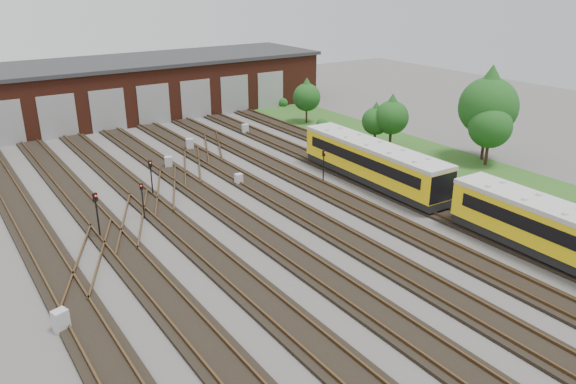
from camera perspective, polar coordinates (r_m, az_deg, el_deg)
ground at (r=34.08m, az=3.24°, el=-5.65°), size 120.00×120.00×0.00m
track_network at (r=34.36m, az=2.43°, el=-5.20°), size 30.40×70.00×0.33m
maintenance_shed at (r=67.81m, az=-17.81°, el=9.85°), size 51.00×12.50×6.35m
grass_verge at (r=53.00m, az=13.21°, el=3.79°), size 8.00×55.00×0.05m
metro_train at (r=34.81m, az=26.54°, el=-4.03°), size 2.93×46.47×2.98m
signal_mast_0 at (r=36.07m, az=-18.86°, el=-1.76°), size 0.29×0.28×3.12m
signal_mast_1 at (r=38.58m, az=-14.58°, el=-0.41°), size 0.25×0.24×2.51m
signal_mast_2 at (r=42.11m, az=-13.74°, el=1.83°), size 0.27×0.26×2.85m
signal_mast_3 at (r=43.89m, az=3.64°, el=3.04°), size 0.26×0.25×2.68m
relay_cabinet_0 at (r=28.41m, az=-22.08°, el=-12.02°), size 0.79×0.72×1.08m
relay_cabinet_1 at (r=48.72m, az=-12.04°, el=2.95°), size 0.77×0.71×1.02m
relay_cabinet_2 at (r=43.98m, az=-5.03°, el=1.28°), size 0.56×0.47×0.92m
relay_cabinet_3 at (r=58.42m, az=-4.37°, el=6.39°), size 0.70×0.62×1.03m
relay_cabinet_4 at (r=53.51m, az=-9.94°, el=4.78°), size 0.79×0.71×1.10m
tree_0 at (r=62.26m, az=1.92°, el=9.93°), size 3.03×3.03×5.03m
tree_1 at (r=53.49m, az=10.51°, el=7.86°), size 3.16×3.16×5.24m
tree_2 at (r=51.65m, az=19.76°, el=8.83°), size 5.07×5.07×8.40m
tree_3 at (r=54.00m, az=8.92°, el=7.46°), size 2.62×2.62×4.34m
tree_4 at (r=50.45m, az=19.92°, el=6.75°), size 3.64×3.64×6.03m
bush_0 at (r=44.52m, az=20.10°, el=0.57°), size 1.35×1.35×1.35m
bush_1 at (r=60.48m, az=3.46°, el=7.03°), size 1.23×1.23×1.23m
bush_2 at (r=71.09m, az=-0.50°, el=9.19°), size 1.19×1.19×1.19m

